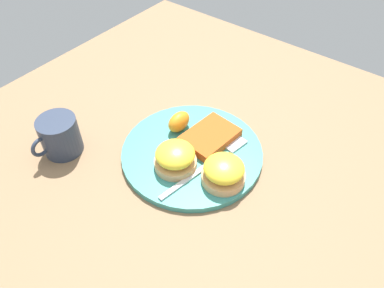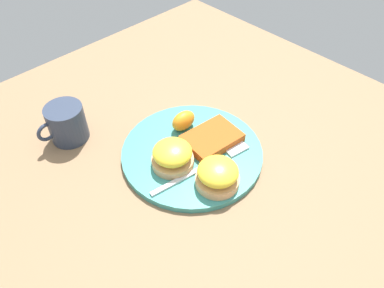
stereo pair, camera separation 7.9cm
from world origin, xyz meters
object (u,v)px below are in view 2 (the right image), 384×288
at_px(orange_wedge, 183,121).
at_px(hashbrown_patty, 212,139).
at_px(sandwich_benedict_left, 172,155).
at_px(fork, 208,165).
at_px(cup, 66,123).
at_px(sandwich_benedict_right, 218,175).

bearing_deg(orange_wedge, hashbrown_patty, 100.02).
distance_m(sandwich_benedict_left, orange_wedge, 0.11).
xyz_separation_m(fork, cup, (0.15, -0.29, 0.03)).
height_order(hashbrown_patty, cup, cup).
bearing_deg(cup, sandwich_benedict_right, 111.92).
distance_m(sandwich_benedict_right, orange_wedge, 0.18).
relative_size(sandwich_benedict_left, hashbrown_patty, 0.74).
bearing_deg(sandwich_benedict_right, orange_wedge, -110.95).
relative_size(hashbrown_patty, fork, 0.50).
distance_m(orange_wedge, cup, 0.26).
relative_size(sandwich_benedict_right, cup, 0.78).
relative_size(sandwich_benedict_right, hashbrown_patty, 0.74).
distance_m(sandwich_benedict_left, hashbrown_patty, 0.11).
bearing_deg(sandwich_benedict_right, fork, -114.05).
bearing_deg(orange_wedge, fork, 70.26).
bearing_deg(fork, cup, -61.82).
xyz_separation_m(orange_wedge, fork, (0.04, 0.12, -0.02)).
xyz_separation_m(sandwich_benedict_right, cup, (0.13, -0.33, 0.00)).
bearing_deg(sandwich_benedict_left, cup, -65.83).
height_order(sandwich_benedict_left, fork, sandwich_benedict_left).
distance_m(sandwich_benedict_right, fork, 0.05).
height_order(hashbrown_patty, fork, hashbrown_patty).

